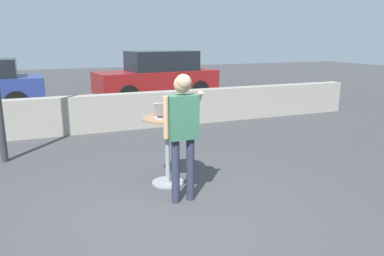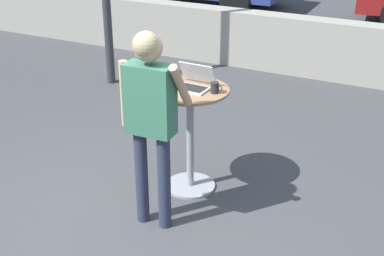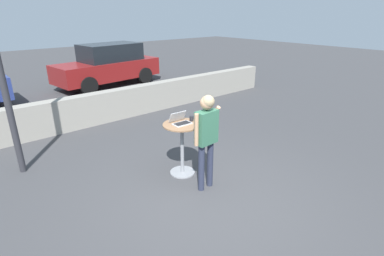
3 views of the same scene
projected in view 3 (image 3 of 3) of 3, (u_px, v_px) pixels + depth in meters
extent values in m
plane|color=#3D3D3F|center=(207.00, 199.00, 5.08)|extent=(50.00, 50.00, 0.00)
cube|color=gray|center=(91.00, 110.00, 8.28)|extent=(13.93, 0.35, 0.87)
cylinder|color=gray|center=(182.00, 172.00, 5.91)|extent=(0.49, 0.49, 0.03)
cylinder|color=gray|center=(182.00, 149.00, 5.73)|extent=(0.07, 0.07, 0.98)
cylinder|color=#8C6647|center=(182.00, 125.00, 5.55)|extent=(0.71, 0.71, 0.02)
cube|color=#B7BABF|center=(182.00, 124.00, 5.53)|extent=(0.35, 0.22, 0.02)
cube|color=black|center=(182.00, 123.00, 5.53)|extent=(0.31, 0.18, 0.00)
cube|color=#B7BABF|center=(177.00, 116.00, 5.61)|extent=(0.35, 0.12, 0.19)
cube|color=white|center=(178.00, 116.00, 5.60)|extent=(0.32, 0.10, 0.17)
cylinder|color=#232328|center=(191.00, 119.00, 5.67)|extent=(0.07, 0.07, 0.10)
torus|color=#232328|center=(193.00, 118.00, 5.71)|extent=(0.05, 0.01, 0.05)
cylinder|color=#282D42|center=(201.00, 168.00, 5.20)|extent=(0.11, 0.11, 0.88)
cylinder|color=#282D42|center=(210.00, 164.00, 5.34)|extent=(0.11, 0.11, 0.88)
cube|color=#33664C|center=(206.00, 127.00, 5.01)|extent=(0.40, 0.21, 0.58)
sphere|color=tan|center=(207.00, 103.00, 4.85)|extent=(0.23, 0.23, 0.23)
sphere|color=#9E8966|center=(208.00, 101.00, 4.82)|extent=(0.21, 0.21, 0.21)
cylinder|color=tan|center=(196.00, 130.00, 4.85)|extent=(0.07, 0.07, 0.55)
cylinder|color=tan|center=(213.00, 116.00, 5.16)|extent=(0.08, 0.33, 0.42)
cube|color=maroon|center=(108.00, 70.00, 12.60)|extent=(4.50, 2.11, 0.73)
cube|color=black|center=(110.00, 52.00, 12.49)|extent=(2.54, 1.69, 0.69)
cylinder|color=black|center=(89.00, 86.00, 11.31)|extent=(0.71, 0.30, 0.69)
cylinder|color=black|center=(70.00, 80.00, 12.28)|extent=(0.71, 0.30, 0.69)
cylinder|color=black|center=(145.00, 75.00, 13.15)|extent=(0.71, 0.30, 0.69)
cylinder|color=black|center=(124.00, 71.00, 14.12)|extent=(0.71, 0.30, 0.69)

